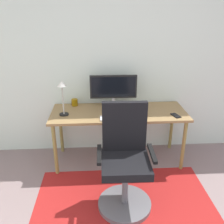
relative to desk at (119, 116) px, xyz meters
name	(u,v)px	position (x,y,z in m)	size (l,w,h in m)	color
wall_back	(123,58)	(0.08, 0.39, 0.66)	(6.00, 0.10, 2.60)	silver
area_rug	(123,199)	(-0.01, -0.76, -0.64)	(1.87, 1.03, 0.01)	#A51F1D
desk	(119,116)	(0.00, 0.00, 0.00)	(1.68, 0.64, 0.70)	olive
monitor	(113,88)	(-0.06, 0.18, 0.32)	(0.60, 0.18, 0.42)	#B2B2B7
keyboard	(118,118)	(-0.02, -0.22, 0.07)	(0.43, 0.13, 0.02)	white
computer_mouse	(145,117)	(0.29, -0.21, 0.08)	(0.06, 0.10, 0.03)	black
coffee_cup	(75,102)	(-0.57, 0.24, 0.11)	(0.08, 0.08, 0.09)	#8C6409
cell_phone	(176,116)	(0.67, -0.18, 0.07)	(0.07, 0.14, 0.01)	black
desk_lamp	(62,91)	(-0.67, -0.06, 0.37)	(0.11, 0.11, 0.42)	black
office_chair	(125,167)	(-0.01, -0.80, -0.20)	(0.55, 0.55, 1.08)	slate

